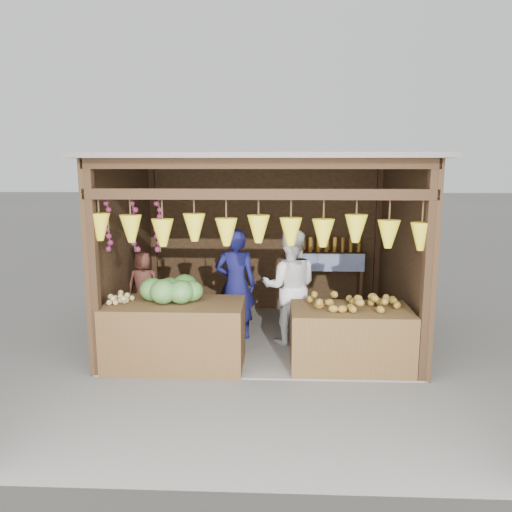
{
  "coord_description": "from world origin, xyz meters",
  "views": [
    {
      "loc": [
        0.22,
        -7.07,
        2.52
      ],
      "look_at": [
        -0.08,
        -0.1,
        1.25
      ],
      "focal_mm": 35.0,
      "sensor_mm": 36.0,
      "label": 1
    }
  ],
  "objects": [
    {
      "name": "ground",
      "position": [
        0.0,
        0.0,
        0.0
      ],
      "size": [
        80.0,
        80.0,
        0.0
      ],
      "primitive_type": "plane",
      "color": "#514F49",
      "rests_on": "ground"
    },
    {
      "name": "stall_structure",
      "position": [
        -0.03,
        -0.04,
        1.67
      ],
      "size": [
        4.3,
        3.3,
        2.66
      ],
      "color": "slate",
      "rests_on": "ground"
    },
    {
      "name": "back_shelf",
      "position": [
        1.05,
        1.28,
        0.87
      ],
      "size": [
        1.25,
        0.32,
        1.32
      ],
      "color": "#382314",
      "rests_on": "ground"
    },
    {
      "name": "counter_left",
      "position": [
        -1.06,
        -1.1,
        0.41
      ],
      "size": [
        1.72,
        0.85,
        0.83
      ],
      "primitive_type": "cube",
      "color": "#4C3019",
      "rests_on": "ground"
    },
    {
      "name": "counter_right",
      "position": [
        1.14,
        -1.07,
        0.38
      ],
      "size": [
        1.48,
        0.85,
        0.77
      ],
      "primitive_type": "cube",
      "color": "#4E321A",
      "rests_on": "ground"
    },
    {
      "name": "stool",
      "position": [
        -1.74,
        -0.04,
        0.15
      ],
      "size": [
        0.31,
        0.31,
        0.29
      ],
      "primitive_type": "cube",
      "color": "black",
      "rests_on": "ground"
    },
    {
      "name": "man_standing",
      "position": [
        -0.38,
        -0.06,
        0.82
      ],
      "size": [
        0.6,
        0.39,
        1.63
      ],
      "primitive_type": "imported",
      "rotation": [
        0.0,
        0.0,
        3.14
      ],
      "color": "#151650",
      "rests_on": "ground"
    },
    {
      "name": "woman_standing",
      "position": [
        0.4,
        -0.21,
        0.83
      ],
      "size": [
        0.82,
        0.65,
        1.65
      ],
      "primitive_type": "imported",
      "rotation": [
        0.0,
        0.0,
        3.11
      ],
      "color": "white",
      "rests_on": "ground"
    },
    {
      "name": "vendor_seated",
      "position": [
        -1.74,
        -0.04,
        0.79
      ],
      "size": [
        0.49,
        0.32,
        0.99
      ],
      "primitive_type": "imported",
      "rotation": [
        0.0,
        0.0,
        3.14
      ],
      "color": "brown",
      "rests_on": "stool"
    },
    {
      "name": "melon_pile",
      "position": [
        -1.08,
        -1.02,
        0.99
      ],
      "size": [
        1.0,
        0.5,
        0.32
      ],
      "primitive_type": null,
      "color": "#184E14",
      "rests_on": "counter_left"
    },
    {
      "name": "tanfruit_pile",
      "position": [
        -1.73,
        -1.12,
        0.89
      ],
      "size": [
        0.34,
        0.4,
        0.13
      ],
      "primitive_type": null,
      "color": "#998947",
      "rests_on": "counter_left"
    },
    {
      "name": "mango_pile",
      "position": [
        1.21,
        -1.05,
        0.88
      ],
      "size": [
        1.4,
        0.64,
        0.22
      ],
      "primitive_type": null,
      "color": "#AA4116",
      "rests_on": "counter_right"
    }
  ]
}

